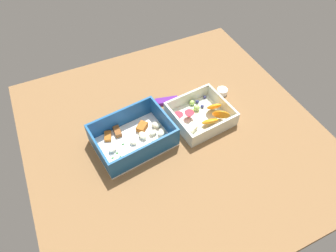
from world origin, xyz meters
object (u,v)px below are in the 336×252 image
(fruit_bowl, at_px, (202,116))
(paper_cup_liner, at_px, (222,91))
(candy_bar, at_px, (167,101))
(pasta_container, at_px, (134,137))

(fruit_bowl, relative_size, paper_cup_liner, 5.31)
(fruit_bowl, bearing_deg, paper_cup_liner, 31.42)
(paper_cup_liner, bearing_deg, fruit_bowl, -148.58)
(candy_bar, bearing_deg, fruit_bowl, -60.33)
(pasta_container, height_order, fruit_bowl, pasta_container)
(fruit_bowl, bearing_deg, pasta_container, 178.16)
(pasta_container, distance_m, candy_bar, 0.18)
(pasta_container, distance_m, fruit_bowl, 0.21)
(candy_bar, height_order, paper_cup_liner, paper_cup_liner)
(candy_bar, bearing_deg, paper_cup_liner, -12.43)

